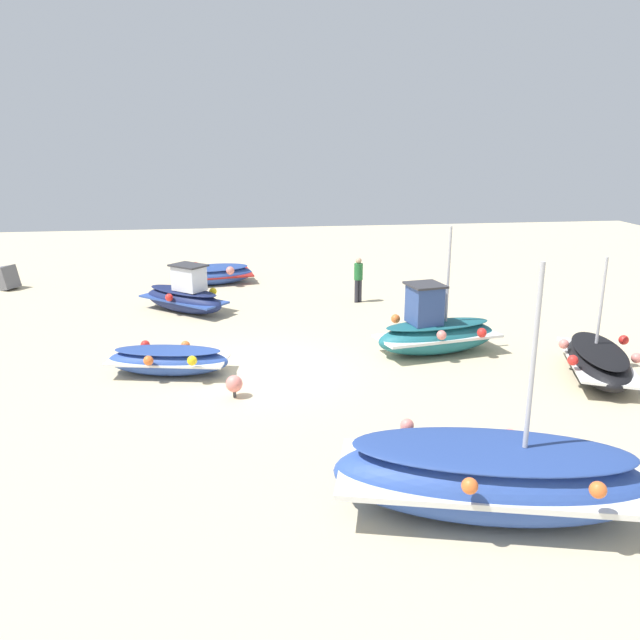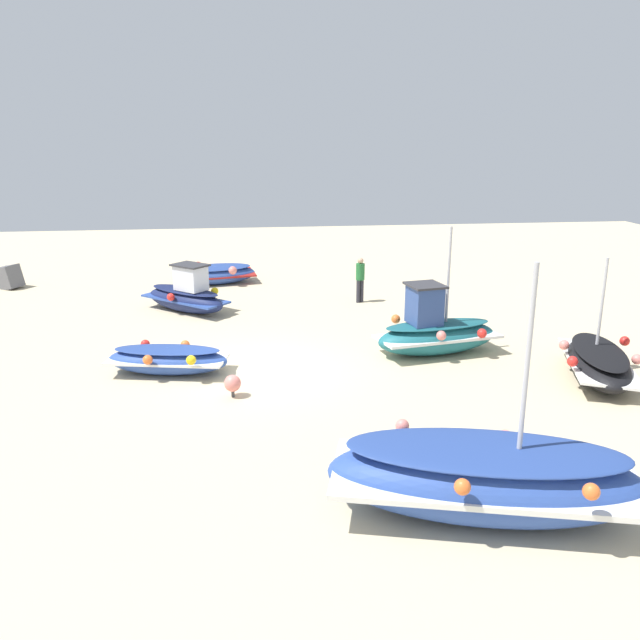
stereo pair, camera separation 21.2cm
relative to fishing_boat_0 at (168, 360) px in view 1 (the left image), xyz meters
The scene contains 9 objects.
ground_plane 2.34m from the fishing_boat_0, 92.74° to the right, with size 53.77×53.77×0.00m, color beige.
fishing_boat_0 is the anchor object (origin of this frame).
fishing_boat_1 11.00m from the fishing_boat_0, 99.01° to the right, with size 3.85×2.49×3.09m.
fishing_boat_2 9.24m from the fishing_boat_0, 141.50° to the right, with size 3.09×5.39×4.22m.
fishing_boat_3 6.10m from the fishing_boat_0, ahead, with size 3.10×3.29×1.72m.
fishing_boat_4 10.40m from the fishing_boat_0, ahead, with size 2.00×3.55×0.90m.
fishing_boat_5 7.37m from the fishing_boat_0, 84.85° to the right, with size 2.05×3.75×3.63m.
person_walking 9.13m from the fishing_boat_0, 43.54° to the right, with size 0.32×0.32×1.67m.
mooring_buoy_0 2.45m from the fishing_boat_0, 136.79° to the right, with size 0.40×0.40×0.54m.
Camera 1 is at (-15.91, 0.52, 6.00)m, focal length 36.10 mm.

